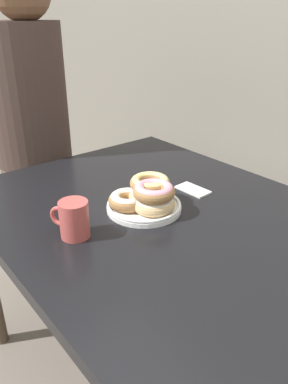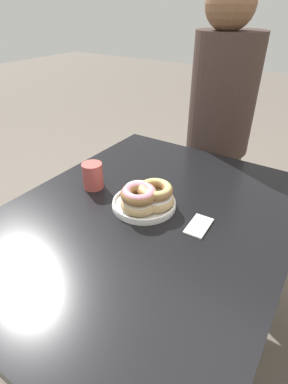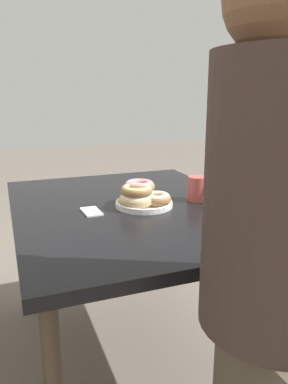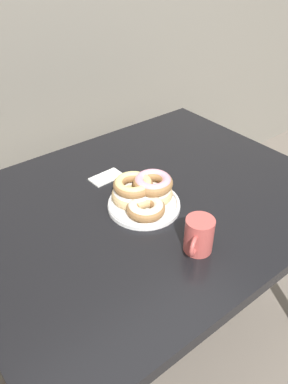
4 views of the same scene
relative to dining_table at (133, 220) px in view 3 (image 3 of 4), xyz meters
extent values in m
plane|color=#70665B|center=(0.00, -0.33, -0.66)|extent=(14.00, 14.00, 0.00)
cube|color=black|center=(0.00, 0.00, 0.05)|extent=(1.21, 0.94, 0.04)
cylinder|color=#473828|center=(0.54, -0.41, -0.31)|extent=(0.05, 0.05, 0.68)
cylinder|color=#473828|center=(0.54, 0.41, -0.31)|extent=(0.05, 0.05, 0.68)
cylinder|color=white|center=(-0.04, -0.04, 0.07)|extent=(0.23, 0.23, 0.01)
torus|color=white|center=(-0.04, -0.04, 0.09)|extent=(0.23, 0.23, 0.01)
torus|color=#D6B27A|center=(0.00, -0.03, 0.10)|extent=(0.17, 0.17, 0.04)
torus|color=silver|center=(0.00, -0.03, 0.11)|extent=(0.16, 0.16, 0.03)
torus|color=#D6B27A|center=(-0.05, 0.00, 0.10)|extent=(0.16, 0.16, 0.04)
torus|color=white|center=(-0.05, 0.00, 0.11)|extent=(0.15, 0.15, 0.03)
torus|color=#9E7042|center=(-0.07, -0.08, 0.10)|extent=(0.12, 0.12, 0.04)
torus|color=silver|center=(-0.07, -0.08, 0.11)|extent=(0.12, 0.12, 0.03)
torus|color=#9E7042|center=(0.00, -0.03, 0.14)|extent=(0.15, 0.15, 0.04)
torus|color=pink|center=(0.00, -0.03, 0.15)|extent=(0.14, 0.14, 0.03)
torus|color=#9E7042|center=(-0.05, 0.00, 0.14)|extent=(0.17, 0.17, 0.04)
torus|color=#E0D17F|center=(-0.05, 0.00, 0.15)|extent=(0.16, 0.16, 0.03)
cylinder|color=#B74C47|center=(-0.04, -0.28, 0.12)|extent=(0.08, 0.08, 0.10)
cylinder|color=#382114|center=(-0.04, -0.28, 0.17)|extent=(0.07, 0.07, 0.00)
torus|color=#B74C47|center=(-0.08, -0.30, 0.12)|extent=(0.06, 0.04, 0.06)
cylinder|color=#3D2D28|center=(-0.80, -0.05, 0.30)|extent=(0.33, 0.33, 0.58)
cube|color=white|center=(-0.04, 0.18, 0.07)|extent=(0.12, 0.07, 0.01)
camera|label=1|loc=(0.75, -0.68, 0.62)|focal=35.00mm
camera|label=2|loc=(0.71, 0.46, 0.69)|focal=28.00mm
camera|label=3|loc=(-1.39, 0.48, 0.51)|focal=35.00mm
camera|label=4|loc=(-0.62, -0.78, 0.80)|focal=35.00mm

